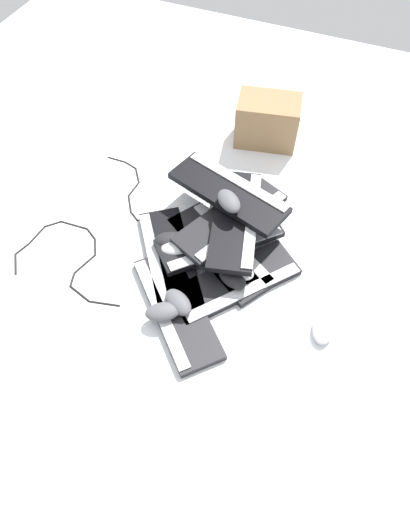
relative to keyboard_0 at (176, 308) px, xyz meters
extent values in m
plane|color=silver|center=(-0.23, -0.05, -0.01)|extent=(3.20, 3.20, 0.00)
cube|color=#232326|center=(0.00, 0.00, 0.00)|extent=(0.41, 0.42, 0.02)
cube|color=silver|center=(0.04, -0.04, 0.01)|extent=(0.32, 0.33, 0.01)
cube|color=black|center=(-0.17, 0.14, 0.00)|extent=(0.43, 0.40, 0.02)
cube|color=#B2B5BA|center=(-0.13, 0.18, 0.01)|extent=(0.35, 0.29, 0.01)
cube|color=black|center=(-0.26, 0.04, 0.00)|extent=(0.36, 0.45, 0.02)
cube|color=silver|center=(-0.31, 0.07, 0.01)|extent=(0.25, 0.37, 0.01)
cube|color=black|center=(-0.17, -0.10, 0.00)|extent=(0.44, 0.38, 0.02)
cube|color=#B2B5BA|center=(-0.13, -0.15, 0.01)|extent=(0.36, 0.28, 0.01)
cube|color=black|center=(-0.30, 0.03, 0.03)|extent=(0.42, 0.42, 0.02)
cube|color=#B2B5BA|center=(-0.26, 0.07, 0.04)|extent=(0.32, 0.32, 0.01)
cube|color=black|center=(-0.37, 0.04, 0.06)|extent=(0.46, 0.32, 0.02)
cube|color=silver|center=(-0.35, 0.10, 0.07)|extent=(0.40, 0.20, 0.01)
cube|color=black|center=(-0.35, 0.07, 0.09)|extent=(0.46, 0.26, 0.02)
cube|color=#B2B5BA|center=(-0.36, 0.12, 0.10)|extent=(0.41, 0.14, 0.01)
cube|color=black|center=(-0.43, 0.01, 0.12)|extent=(0.28, 0.46, 0.02)
cube|color=silver|center=(-0.49, 0.03, 0.13)|extent=(0.16, 0.41, 0.01)
ellipsoid|color=#4C4C51|center=(0.00, 0.01, 0.04)|extent=(0.11, 0.13, 0.04)
ellipsoid|color=black|center=(-0.16, 0.13, 0.04)|extent=(0.10, 0.13, 0.04)
ellipsoid|color=silver|center=(-0.19, 0.14, 0.04)|extent=(0.08, 0.12, 0.04)
ellipsoid|color=#4C4C51|center=(0.05, -0.02, 0.04)|extent=(0.11, 0.13, 0.04)
ellipsoid|color=#B7B7BC|center=(-0.20, -0.09, 0.04)|extent=(0.11, 0.13, 0.04)
ellipsoid|color=black|center=(-0.22, -0.12, 0.04)|extent=(0.11, 0.13, 0.04)
ellipsoid|color=#4C4C51|center=(-0.36, 0.04, 0.16)|extent=(0.12, 0.13, 0.04)
ellipsoid|color=silver|center=(-0.11, 0.46, 0.01)|extent=(0.12, 0.08, 0.04)
cylinder|color=black|center=(-0.30, -0.31, -0.01)|extent=(0.03, 0.05, 0.01)
cylinder|color=black|center=(-0.35, -0.36, -0.01)|extent=(0.07, 0.05, 0.01)
cylinder|color=black|center=(-0.42, -0.38, -0.01)|extent=(0.08, 0.01, 0.01)
cylinder|color=black|center=(-0.50, -0.40, -0.01)|extent=(0.07, 0.05, 0.01)
cylinder|color=black|center=(-0.54, -0.45, -0.01)|extent=(0.02, 0.06, 0.01)
cylinder|color=black|center=(-0.55, -0.52, -0.01)|extent=(0.01, 0.08, 0.01)
sphere|color=black|center=(-0.29, -0.29, -0.01)|extent=(0.01, 0.01, 0.01)
sphere|color=black|center=(-0.31, -0.33, -0.01)|extent=(0.01, 0.01, 0.01)
sphere|color=black|center=(-0.38, -0.38, -0.01)|extent=(0.01, 0.01, 0.01)
sphere|color=black|center=(-0.46, -0.38, -0.01)|extent=(0.01, 0.01, 0.01)
sphere|color=black|center=(-0.53, -0.43, -0.01)|extent=(0.01, 0.01, 0.01)
sphere|color=black|center=(-0.55, -0.48, -0.01)|extent=(0.01, 0.01, 0.01)
sphere|color=black|center=(-0.55, -0.56, -0.01)|extent=(0.01, 0.01, 0.01)
cylinder|color=black|center=(0.07, -0.23, -0.01)|extent=(0.03, 0.10, 0.01)
cylinder|color=black|center=(0.07, -0.32, -0.01)|extent=(0.03, 0.09, 0.01)
cylinder|color=black|center=(0.03, -0.38, -0.01)|extent=(0.05, 0.02, 0.01)
cylinder|color=black|center=(-0.04, -0.37, -0.01)|extent=(0.10, 0.03, 0.01)
cylinder|color=black|center=(-0.12, -0.37, -0.01)|extent=(0.07, 0.04, 0.01)
cylinder|color=black|center=(-0.17, -0.42, -0.01)|extent=(0.04, 0.06, 0.01)
cylinder|color=black|center=(-0.18, -0.50, -0.01)|extent=(0.01, 0.11, 0.01)
cylinder|color=black|center=(-0.15, -0.57, -0.01)|extent=(0.05, 0.05, 0.01)
cylinder|color=black|center=(-0.08, -0.60, -0.01)|extent=(0.09, 0.02, 0.01)
cylinder|color=black|center=(-0.01, -0.61, -0.01)|extent=(0.06, 0.02, 0.01)
cylinder|color=black|center=(0.05, -0.59, -0.01)|extent=(0.07, 0.06, 0.01)
sphere|color=black|center=(0.06, -0.18, -0.01)|extent=(0.01, 0.01, 0.01)
sphere|color=black|center=(0.08, -0.28, -0.01)|extent=(0.01, 0.01, 0.01)
sphere|color=black|center=(0.06, -0.37, -0.01)|extent=(0.01, 0.01, 0.01)
sphere|color=black|center=(0.01, -0.38, -0.01)|extent=(0.01, 0.01, 0.01)
sphere|color=black|center=(-0.09, -0.36, -0.01)|extent=(0.01, 0.01, 0.01)
sphere|color=black|center=(-0.15, -0.39, -0.01)|extent=(0.01, 0.01, 0.01)
sphere|color=black|center=(-0.18, -0.44, -0.01)|extent=(0.01, 0.01, 0.01)
sphere|color=black|center=(-0.17, -0.55, -0.01)|extent=(0.01, 0.01, 0.01)
sphere|color=black|center=(-0.13, -0.59, -0.01)|extent=(0.01, 0.01, 0.01)
sphere|color=black|center=(-0.04, -0.60, -0.01)|extent=(0.01, 0.01, 0.01)
sphere|color=black|center=(0.02, -0.62, -0.01)|extent=(0.01, 0.01, 0.01)
sphere|color=black|center=(0.09, -0.57, -0.01)|extent=(0.01, 0.01, 0.01)
cube|color=olive|center=(-0.90, 0.00, 0.08)|extent=(0.22, 0.28, 0.19)
camera|label=1|loc=(0.63, 0.36, 1.30)|focal=32.00mm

